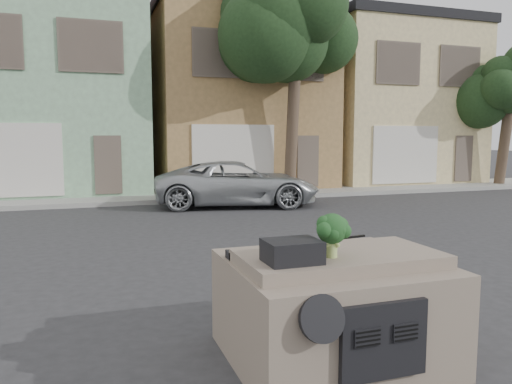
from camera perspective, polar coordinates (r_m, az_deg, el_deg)
ground_plane at (r=7.97m, az=-1.60°, el=-9.81°), size 120.00×120.00×0.00m
sidewalk at (r=18.09m, az=-11.55°, el=-0.56°), size 40.00×3.00×0.15m
townhouse_mint at (r=21.90m, az=-22.42°, el=9.98°), size 7.20×8.20×7.55m
townhouse_tan at (r=22.75m, az=-2.90°, el=10.30°), size 7.20×8.20×7.55m
townhouse_beige at (r=25.84m, az=13.54°, el=9.67°), size 7.20×8.20×7.55m
silver_pickup at (r=16.00m, az=-2.14°, el=-1.60°), size 5.57×3.44×1.44m
tree_near at (r=18.70m, az=4.20°, el=12.60°), size 4.40×4.00×8.50m
tree_far at (r=24.33m, az=26.60°, el=7.56°), size 3.20×3.00×6.00m
car_dashboard at (r=5.15m, az=8.61°, el=-12.55°), size 2.00×1.80×1.12m
instrument_hump at (r=4.42m, az=4.14°, el=-6.77°), size 0.48×0.38×0.20m
wiper_arm at (r=5.45m, az=9.48°, el=-5.28°), size 0.69×0.15×0.02m
broccoli at (r=4.63m, az=8.66°, el=-4.87°), size 0.43×0.43×0.42m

